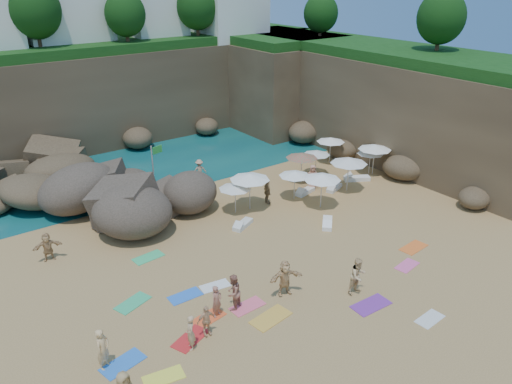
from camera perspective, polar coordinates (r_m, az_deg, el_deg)
ground at (r=28.30m, az=0.35°, el=-6.69°), size 120.00×120.00×0.00m
seawater at (r=53.55m, az=-19.39°, el=7.04°), size 120.00×120.00×0.00m
cliff_back at (r=48.59m, az=-15.88°, el=10.74°), size 44.00×8.00×8.00m
cliff_right at (r=44.62m, az=14.09°, el=9.79°), size 8.00×30.00×8.00m
cliff_corner at (r=51.61m, az=2.24°, el=12.36°), size 10.00×12.00×8.00m
clifftop_buildings at (r=48.64m, az=-16.15°, el=19.40°), size 28.48×9.48×7.00m
clifftop_trees at (r=43.64m, az=-10.61°, el=19.48°), size 35.60×23.82×4.40m
rock_outcrop at (r=33.59m, az=-13.06°, el=-2.12°), size 9.28×8.18×3.09m
flag_pole at (r=32.94m, az=-11.48°, el=2.70°), size 0.83×0.24×4.28m
parasol_0 at (r=32.10m, az=-0.72°, el=1.76°), size 2.63×2.63×2.49m
parasol_1 at (r=31.79m, az=-2.40°, el=0.65°), size 2.13×2.13×2.01m
parasol_2 at (r=38.09m, az=6.91°, el=4.49°), size 2.09×2.09×1.98m
parasol_3 at (r=38.98m, az=13.43°, el=5.03°), size 2.52×2.52×2.38m
parasol_4 at (r=40.76m, az=8.54°, el=5.93°), size 2.26×2.26×2.14m
parasol_6 at (r=36.66m, az=5.26°, el=4.16°), size 2.36×2.36×2.23m
parasol_7 at (r=39.12m, az=12.97°, el=4.48°), size 2.03×2.03×1.92m
parasol_8 at (r=32.70m, az=7.56°, el=1.72°), size 2.48×2.48×2.35m
parasol_9 at (r=33.80m, az=4.45°, el=2.12°), size 2.16×2.16×2.04m
parasol_11 at (r=35.49m, az=10.58°, el=3.53°), size 2.61×2.61×2.46m
lounger_0 at (r=30.74m, az=-1.51°, el=-3.75°), size 1.74×1.22×0.26m
lounger_1 at (r=36.02m, az=-6.71°, el=0.48°), size 2.05×1.53×0.31m
lounger_2 at (r=35.39m, az=5.64°, el=0.05°), size 1.79×0.96×0.26m
lounger_3 at (r=36.26m, az=8.93°, el=0.46°), size 1.72×1.10×0.25m
lounger_4 at (r=38.17m, az=11.44°, el=1.53°), size 2.00×1.52×0.30m
lounger_5 at (r=31.21m, az=8.15°, el=-3.54°), size 1.62×1.60×0.27m
towel_0 at (r=21.83m, az=-14.96°, el=-18.41°), size 1.92×1.24×0.03m
towel_1 at (r=24.03m, az=-0.99°, el=-12.92°), size 1.69×0.89×0.03m
towel_2 at (r=23.45m, az=-5.51°, el=-14.14°), size 1.72×1.05×0.03m
towel_3 at (r=24.93m, az=-13.90°, el=-12.20°), size 1.89×1.36×0.03m
towel_4 at (r=20.95m, az=-10.51°, el=-20.10°), size 1.69×1.05×0.03m
towel_5 at (r=25.44m, az=-4.70°, el=-10.66°), size 1.58×0.95×0.03m
towel_6 at (r=24.71m, az=13.01°, el=-12.46°), size 1.96×1.05×0.03m
towel_7 at (r=22.45m, az=-7.50°, el=-16.27°), size 1.91×1.44×0.03m
towel_8 at (r=24.92m, az=-8.09°, el=-11.68°), size 1.64×0.84×0.03m
towel_9 at (r=28.12m, az=16.87°, el=-8.05°), size 1.57×0.96×0.03m
towel_10 at (r=29.93m, az=17.57°, el=-6.06°), size 1.80×1.01×0.03m
towel_11 at (r=28.27m, az=-12.21°, el=-7.30°), size 1.74×0.98×0.03m
towel_12 at (r=23.36m, az=1.70°, el=-14.18°), size 2.07×1.24×0.03m
towel_13 at (r=24.59m, az=19.24°, el=-13.54°), size 1.50×0.82×0.03m
person_stand_0 at (r=21.30m, az=-17.10°, el=-16.78°), size 0.79×0.74×1.82m
person_stand_1 at (r=23.42m, az=-2.62°, el=-11.39°), size 1.09×1.01×1.80m
person_stand_2 at (r=37.47m, az=-6.48°, el=2.53°), size 1.13×0.73×1.62m
person_stand_3 at (r=33.41m, az=1.31°, el=0.02°), size 0.68×1.08×1.72m
person_stand_4 at (r=35.84m, az=6.47°, el=1.70°), size 1.02×0.88×1.84m
person_stand_5 at (r=29.30m, az=-22.74°, el=-5.78°), size 1.56×0.64×1.63m
person_stand_6 at (r=21.50m, az=-7.50°, el=-15.67°), size 0.56×0.68×1.60m
person_lie_1 at (r=22.46m, az=-5.66°, el=-15.61°), size 0.92×1.50×0.36m
person_lie_3 at (r=24.73m, az=3.28°, el=-11.12°), size 2.08×2.17×0.49m
person_lie_4 at (r=23.44m, az=-4.47°, el=-13.57°), size 0.97×1.65×0.37m
person_lie_5 at (r=25.20m, az=11.46°, el=-10.55°), size 0.99×1.92×0.71m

